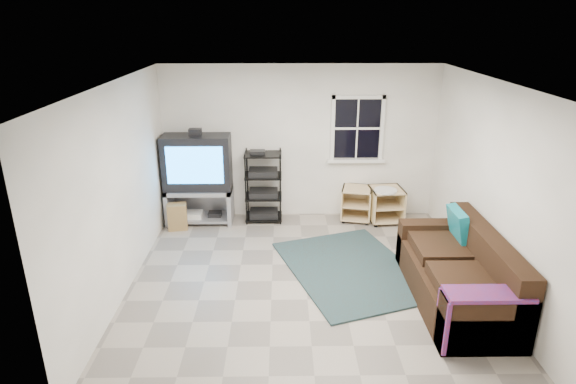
{
  "coord_description": "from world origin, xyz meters",
  "views": [
    {
      "loc": [
        -0.31,
        -5.59,
        3.32
      ],
      "look_at": [
        -0.23,
        0.4,
        1.12
      ],
      "focal_mm": 30.0,
      "sensor_mm": 36.0,
      "label": 1
    }
  ],
  "objects_px": {
    "tv_unit": "(198,172)",
    "sofa": "(459,276)",
    "side_table_right": "(385,202)",
    "side_table_left": "(357,202)",
    "av_rack": "(264,191)"
  },
  "relations": [
    {
      "from": "side_table_left",
      "to": "tv_unit",
      "type": "bearing_deg",
      "value": -178.5
    },
    {
      "from": "av_rack",
      "to": "side_table_right",
      "type": "bearing_deg",
      "value": -2.11
    },
    {
      "from": "side_table_left",
      "to": "sofa",
      "type": "relative_size",
      "value": 0.27
    },
    {
      "from": "tv_unit",
      "to": "side_table_right",
      "type": "distance_m",
      "value": 3.19
    },
    {
      "from": "side_table_right",
      "to": "sofa",
      "type": "xyz_separation_m",
      "value": [
        0.4,
        -2.47,
        0.0
      ]
    },
    {
      "from": "av_rack",
      "to": "side_table_left",
      "type": "xyz_separation_m",
      "value": [
        1.59,
        0.02,
        -0.22
      ]
    },
    {
      "from": "tv_unit",
      "to": "sofa",
      "type": "bearing_deg",
      "value": -35.16
    },
    {
      "from": "av_rack",
      "to": "sofa",
      "type": "xyz_separation_m",
      "value": [
        2.46,
        -2.55,
        -0.19
      ]
    },
    {
      "from": "sofa",
      "to": "tv_unit",
      "type": "bearing_deg",
      "value": 144.84
    },
    {
      "from": "av_rack",
      "to": "side_table_left",
      "type": "height_order",
      "value": "av_rack"
    },
    {
      "from": "tv_unit",
      "to": "sofa",
      "type": "distance_m",
      "value": 4.37
    },
    {
      "from": "tv_unit",
      "to": "sofa",
      "type": "relative_size",
      "value": 0.76
    },
    {
      "from": "side_table_left",
      "to": "av_rack",
      "type": "bearing_deg",
      "value": -179.41
    },
    {
      "from": "av_rack",
      "to": "side_table_right",
      "type": "distance_m",
      "value": 2.07
    },
    {
      "from": "tv_unit",
      "to": "side_table_left",
      "type": "bearing_deg",
      "value": 1.5
    }
  ]
}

